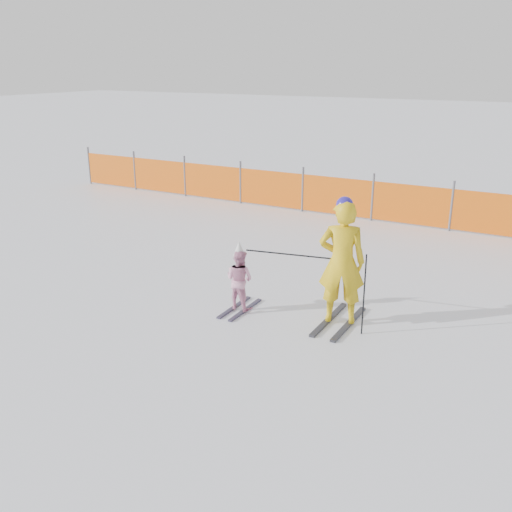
{
  "coord_description": "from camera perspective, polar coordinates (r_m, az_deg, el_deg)",
  "views": [
    {
      "loc": [
        4.22,
        -7.09,
        3.95
      ],
      "look_at": [
        0.0,
        0.5,
        1.0
      ],
      "focal_mm": 40.0,
      "sensor_mm": 36.0,
      "label": 1
    }
  ],
  "objects": [
    {
      "name": "ground",
      "position": [
        9.15,
        -1.53,
        -6.83
      ],
      "size": [
        120.0,
        120.0,
        0.0
      ],
      "primitive_type": "plane",
      "color": "white",
      "rests_on": "ground"
    },
    {
      "name": "adult",
      "position": [
        8.9,
        8.57,
        -0.58
      ],
      "size": [
        0.84,
        1.39,
        2.06
      ],
      "color": "black",
      "rests_on": "ground"
    },
    {
      "name": "child",
      "position": [
        9.46,
        -1.67,
        -2.3
      ],
      "size": [
        0.53,
        1.01,
        1.21
      ],
      "color": "black",
      "rests_on": "ground"
    },
    {
      "name": "ski_poles",
      "position": [
        8.87,
        6.77,
        -1.7
      ],
      "size": [
        1.99,
        0.3,
        1.29
      ],
      "color": "black",
      "rests_on": "ground"
    },
    {
      "name": "safety_fence",
      "position": [
        15.82,
        5.75,
        6.29
      ],
      "size": [
        16.73,
        0.06,
        1.25
      ],
      "color": "#595960",
      "rests_on": "ground"
    }
  ]
}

